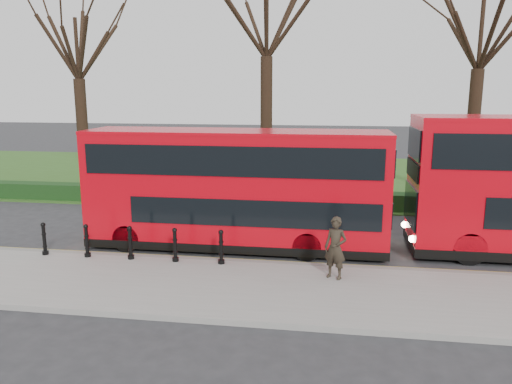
# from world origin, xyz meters

# --- Properties ---
(ground) EXTENTS (120.00, 120.00, 0.00)m
(ground) POSITION_xyz_m (0.00, 0.00, 0.00)
(ground) COLOR #28282B
(ground) RESTS_ON ground
(pavement) EXTENTS (60.00, 4.00, 0.15)m
(pavement) POSITION_xyz_m (0.00, -3.00, 0.07)
(pavement) COLOR gray
(pavement) RESTS_ON ground
(kerb) EXTENTS (60.00, 0.25, 0.16)m
(kerb) POSITION_xyz_m (0.00, -1.00, 0.07)
(kerb) COLOR slate
(kerb) RESTS_ON ground
(grass_verge) EXTENTS (60.00, 18.00, 0.06)m
(grass_verge) POSITION_xyz_m (0.00, 15.00, 0.03)
(grass_verge) COLOR #2E4F1A
(grass_verge) RESTS_ON ground
(hedge) EXTENTS (60.00, 0.90, 0.80)m
(hedge) POSITION_xyz_m (0.00, 6.80, 0.40)
(hedge) COLOR black
(hedge) RESTS_ON ground
(yellow_line_outer) EXTENTS (60.00, 0.10, 0.01)m
(yellow_line_outer) POSITION_xyz_m (0.00, -0.70, 0.01)
(yellow_line_outer) COLOR yellow
(yellow_line_outer) RESTS_ON ground
(yellow_line_inner) EXTENTS (60.00, 0.10, 0.01)m
(yellow_line_inner) POSITION_xyz_m (0.00, -0.50, 0.01)
(yellow_line_inner) COLOR yellow
(yellow_line_inner) RESTS_ON ground
(tree_left) EXTENTS (6.81, 6.81, 10.63)m
(tree_left) POSITION_xyz_m (-8.00, 10.00, 7.72)
(tree_left) COLOR black
(tree_left) RESTS_ON ground
(tree_mid) EXTENTS (8.02, 8.02, 12.54)m
(tree_mid) POSITION_xyz_m (2.00, 10.00, 9.12)
(tree_mid) COLOR black
(tree_mid) RESTS_ON ground
(tree_right) EXTENTS (7.26, 7.26, 11.34)m
(tree_right) POSITION_xyz_m (12.00, 10.00, 8.24)
(tree_right) COLOR black
(tree_right) RESTS_ON ground
(bollard_row) EXTENTS (5.87, 0.15, 1.00)m
(bollard_row) POSITION_xyz_m (-0.75, -1.35, 0.65)
(bollard_row) COLOR black
(bollard_row) RESTS_ON pavement
(bus_lead) EXTENTS (10.00, 2.30, 3.98)m
(bus_lead) POSITION_xyz_m (2.18, 0.75, 2.00)
(bus_lead) COLOR #B9030F
(bus_lead) RESTS_ON ground
(pedestrian) EXTENTS (0.75, 0.64, 1.75)m
(pedestrian) POSITION_xyz_m (5.49, -2.03, 1.02)
(pedestrian) COLOR #2C241B
(pedestrian) RESTS_ON pavement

